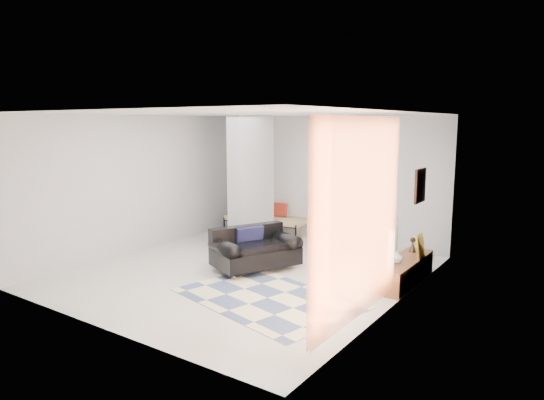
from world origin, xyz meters
The scene contains 17 objects.
floor centered at (0.00, 0.00, 0.00)m, with size 6.00×6.00×0.00m, color silver.
ceiling centered at (0.00, 0.00, 2.80)m, with size 6.00×6.00×0.00m, color white.
wall_back centered at (0.00, 3.00, 1.40)m, with size 6.00×6.00×0.00m, color silver.
wall_front centered at (0.00, -3.00, 1.40)m, with size 6.00×6.00×0.00m, color silver.
wall_left centered at (-2.75, 0.00, 1.40)m, with size 6.00×6.00×0.00m, color silver.
wall_right centered at (2.75, 0.00, 1.40)m, with size 6.00×6.00×0.00m, color silver.
partition_column centered at (-1.10, 1.60, 1.40)m, with size 0.35×1.20×2.80m, color #9DA2A4.
hallway_door centered at (-2.10, 2.96, 1.02)m, with size 0.85×0.06×2.04m, color white.
curtain centered at (2.67, -1.15, 1.45)m, with size 2.55×2.55×0.00m, color orange.
wall_art centered at (2.72, 1.01, 1.65)m, with size 0.04×0.45×0.55m, color black.
media_console centered at (2.52, 1.01, 0.21)m, with size 0.45×1.70×0.80m.
loveseat centered at (-0.01, 0.22, 0.36)m, with size 1.41×1.72×0.76m.
daybed centered at (-1.43, 2.62, 0.41)m, with size 2.02×1.04×0.77m.
area_rug centered at (1.07, -0.90, 0.01)m, with size 2.68×1.79×0.01m, color beige.
cylinder_lamp centered at (2.50, 0.41, 0.70)m, with size 0.11×0.11×0.59m, color beige.
bronze_figurine centered at (2.47, 1.54, 0.53)m, with size 0.13×0.13×0.26m, color #312215, non-canonical shape.
vase centered at (2.47, 0.74, 0.51)m, with size 0.20×0.20×0.21m, color white.
Camera 1 is at (5.11, -6.66, 2.64)m, focal length 32.00 mm.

